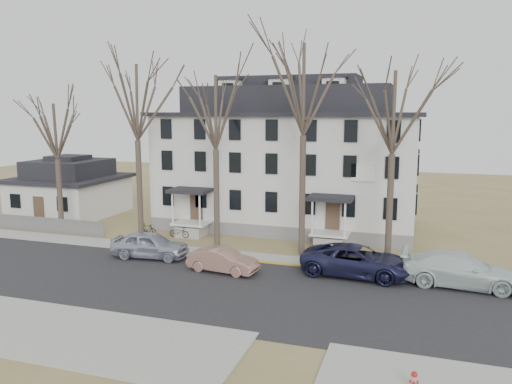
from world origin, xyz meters
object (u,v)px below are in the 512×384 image
(tree_far_left, at_px, (136,97))
(bicycle_left, at_px, (179,233))
(tree_center, at_px, (304,83))
(car_navy, at_px, (356,261))
(fire_hydrant, at_px, (414,382))
(small_house, at_px, (70,190))
(tree_bungalow, at_px, (55,128))
(tree_mid_right, at_px, (394,106))
(car_silver, at_px, (150,245))
(boarding_house, at_px, (289,160))
(car_white, at_px, (460,270))
(bicycle_right, at_px, (147,230))
(car_tan, at_px, (223,261))
(tree_mid_left, at_px, (215,107))

(tree_far_left, relative_size, bicycle_left, 8.64)
(tree_center, relative_size, car_navy, 2.36)
(tree_far_left, relative_size, fire_hydrant, 18.85)
(bicycle_left, bearing_deg, small_house, 72.67)
(small_house, xyz_separation_m, tree_bungalow, (4.00, -6.20, 5.87))
(car_navy, xyz_separation_m, bicycle_left, (-13.57, 4.73, -0.45))
(tree_mid_right, height_order, car_silver, tree_mid_right)
(boarding_house, bearing_deg, bicycle_left, -134.17)
(tree_bungalow, relative_size, car_white, 1.75)
(tree_center, xyz_separation_m, car_silver, (-9.03, -3.87, -10.24))
(tree_far_left, bearing_deg, boarding_house, 42.18)
(tree_far_left, xyz_separation_m, tree_bungalow, (-7.00, 0.00, -2.22))
(boarding_house, xyz_separation_m, tree_far_left, (-9.00, -8.15, 4.96))
(bicycle_right, bearing_deg, bicycle_left, -88.49)
(small_house, xyz_separation_m, tree_mid_right, (28.50, -6.20, 7.35))
(tree_center, xyz_separation_m, bicycle_left, (-9.60, 1.36, -10.67))
(tree_bungalow, bearing_deg, tree_center, 0.00)
(boarding_house, xyz_separation_m, car_tan, (-0.53, -13.25, -4.69))
(car_navy, relative_size, bicycle_right, 4.21)
(tree_far_left, distance_m, tree_mid_right, 17.52)
(car_silver, height_order, bicycle_right, car_silver)
(car_navy, xyz_separation_m, bicycle_right, (-16.20, 4.65, -0.42))
(boarding_house, height_order, fire_hydrant, boarding_house)
(small_house, xyz_separation_m, car_silver, (13.97, -10.07, -1.40))
(tree_mid_right, distance_m, bicycle_right, 20.00)
(tree_mid_left, distance_m, tree_bungalow, 13.08)
(tree_bungalow, xyz_separation_m, car_silver, (9.97, -3.87, -7.27))
(car_silver, distance_m, car_white, 18.50)
(tree_mid_right, height_order, fire_hydrant, tree_mid_right)
(car_navy, bearing_deg, car_silver, 95.91)
(tree_bungalow, height_order, car_silver, tree_bungalow)
(tree_center, xyz_separation_m, fire_hydrant, (7.25, -14.85, -10.72))
(small_house, relative_size, tree_mid_left, 0.68)
(car_white, bearing_deg, fire_hydrant, 171.76)
(bicycle_right, bearing_deg, tree_center, -96.23)
(small_house, distance_m, car_white, 33.88)
(tree_far_left, relative_size, tree_center, 0.93)
(small_house, distance_m, car_tan, 22.56)
(boarding_house, xyz_separation_m, tree_bungalow, (-16.00, -8.15, 2.74))
(boarding_house, xyz_separation_m, tree_mid_right, (8.50, -8.15, 4.22))
(tree_bungalow, relative_size, fire_hydrant, 14.81)
(car_white, height_order, bicycle_right, car_white)
(car_tan, xyz_separation_m, car_navy, (7.50, 1.73, 0.17))
(small_house, bearing_deg, tree_mid_right, -12.27)
(tree_mid_right, bearing_deg, tree_bungalow, 180.00)
(tree_bungalow, height_order, bicycle_left, tree_bungalow)
(tree_bungalow, bearing_deg, boarding_house, 27.01)
(tree_bungalow, relative_size, car_silver, 2.17)
(tree_bungalow, bearing_deg, bicycle_right, 10.70)
(tree_center, xyz_separation_m, car_tan, (-3.53, -5.10, -10.39))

